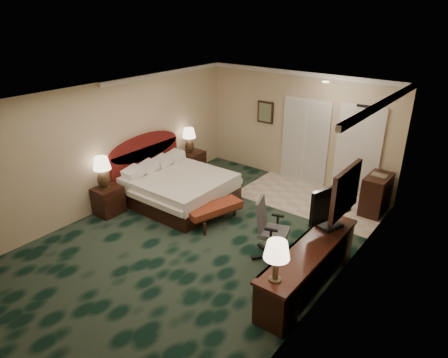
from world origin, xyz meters
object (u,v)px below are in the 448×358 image
Objects in this scene: lamp_near at (103,173)px; tv at (332,207)px; desk at (309,267)px; minibar at (376,194)px; nightstand_near at (108,200)px; nightstand_far at (192,163)px; bed at (180,189)px; desk_chair at (274,230)px; bed_bench at (214,214)px; lamp_far at (189,140)px.

tv is (4.45, 1.17, 0.16)m from lamp_near.
minibar reaches higher than desk.
minibar reaches higher than nightstand_near.
nightstand_far reaches higher than nightstand_near.
desk is (4.44, -2.26, 0.04)m from nightstand_far.
bed is 4.23m from minibar.
lamp_near is 0.62× the size of desk_chair.
bed_bench is at bearing -160.43° from tv.
desk reaches higher than bed_bench.
lamp_near is at bearing 174.01° from desk_chair.
lamp_far is at bearing -138.01° from nightstand_far.
minibar is at bearing 11.04° from lamp_far.
bed is at bearing 56.54° from nightstand_near.
bed is 3.41× the size of nightstand_near.
bed_bench is at bearing -38.26° from nightstand_far.
lamp_far reaches higher than desk_chair.
nightstand_far is 0.53× the size of bed_bench.
lamp_near is 4.54m from desk.
bed is at bearing 150.59° from desk_chair.
tv is at bearing -18.30° from lamp_far.
bed is at bearing -57.90° from nightstand_far.
tv is 1.15× the size of minibar.
bed_bench is at bearing 164.74° from desk.
nightstand_far is 4.08m from desk_chair.
lamp_far is 0.53× the size of bed_bench.
lamp_far is 2.69m from bed_bench.
nightstand_near is 3.70m from desk_chair.
desk_chair reaches higher than minibar.
bed is 1.56m from nightstand_near.
desk_chair is at bearing 157.43° from desk.
lamp_far is (-0.04, -0.03, 0.63)m from nightstand_far.
tv is 0.89× the size of desk_chair.
bed_bench is 0.48× the size of desk.
lamp_far reaches higher than bed.
nightstand_near is 0.54× the size of desk_chair.
nightstand_near is 0.61× the size of tv.
lamp_near reaches higher than minibar.
tv is at bearing 8.28° from desk_chair.
lamp_near is at bearing -90.05° from lamp_far.
desk_chair reaches higher than desk.
minibar reaches higher than bed_bench.
desk reaches higher than nightstand_far.
nightstand_far is 4.98m from desk.
bed_bench is (2.06, -1.56, -0.75)m from lamp_far.
bed_bench is (2.02, -1.60, -0.12)m from nightstand_far.
tv is at bearing -91.06° from minibar.
minibar is (2.43, 2.44, 0.22)m from bed_bench.
nightstand_far is 4.73m from tv.
nightstand_far is at bearing 89.69° from nightstand_near.
minibar is (4.50, 3.52, -0.52)m from lamp_near.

